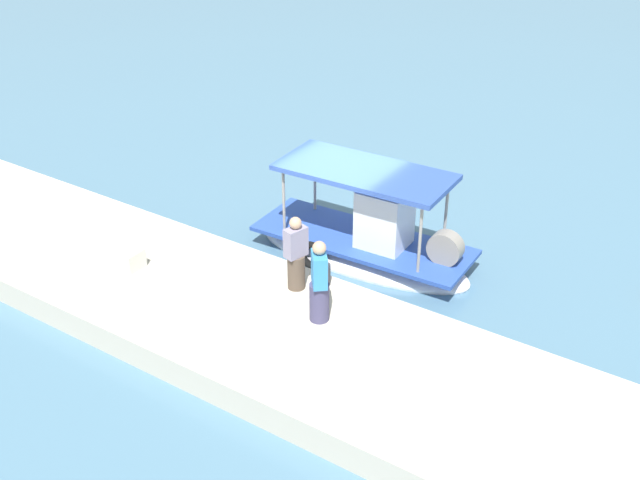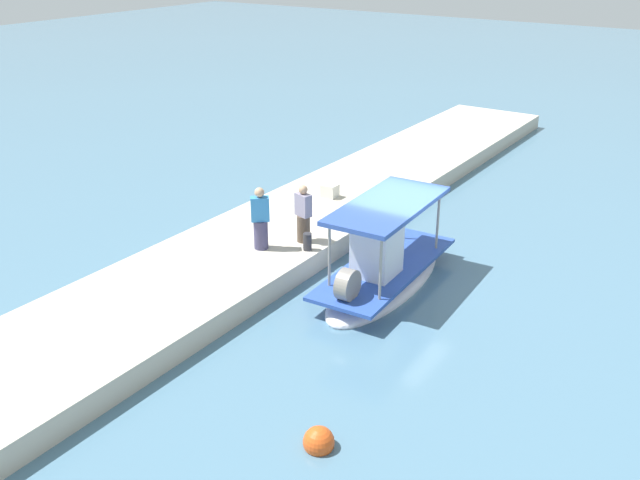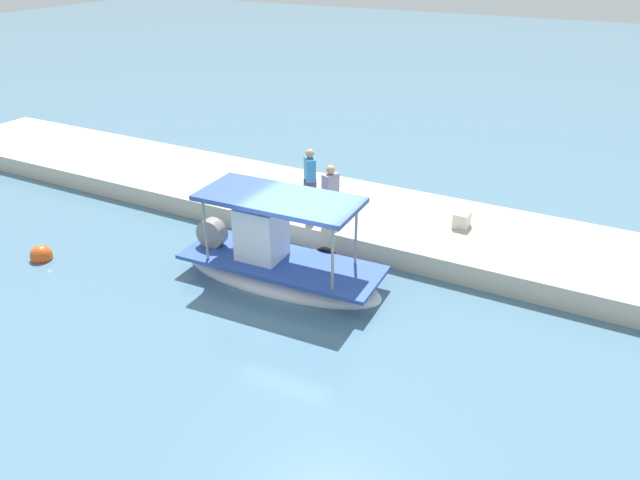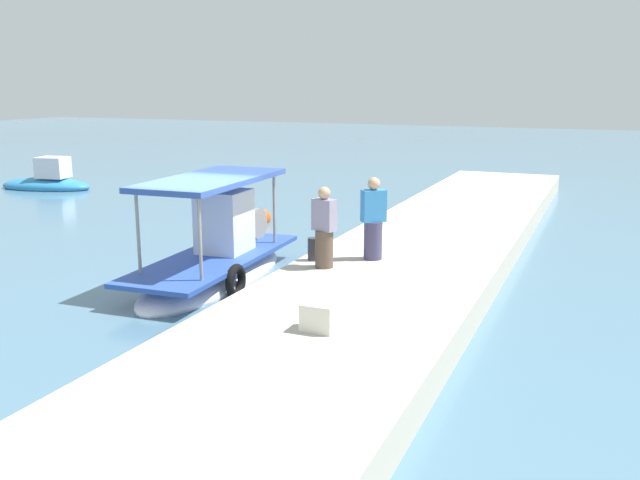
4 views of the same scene
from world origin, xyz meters
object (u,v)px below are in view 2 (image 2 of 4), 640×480
Objects in this scene: fisherman_by_crate at (260,221)px; mooring_bollard at (307,242)px; main_fishing_boat at (383,271)px; marker_buoy at (319,442)px; fisherman_near_bollard at (303,216)px; cargo_crate at (330,191)px.

fisherman_by_crate is 1.42m from mooring_bollard.
mooring_bollard is (0.30, -2.26, 0.42)m from main_fishing_boat.
mooring_bollard is at bearing -143.69° from marker_buoy.
fisherman_near_bollard is (-0.14, -2.69, 0.94)m from main_fishing_boat.
marker_buoy is (9.99, 6.27, -0.71)m from cargo_crate.
cargo_crate is at bearing -158.43° from fisherman_near_bollard.
main_fishing_boat reaches higher than mooring_bollard.
main_fishing_boat is 6.73m from marker_buoy.
mooring_bollard reaches higher than marker_buoy.
fisherman_near_bollard reaches higher than mooring_bollard.
fisherman_by_crate reaches higher than cargo_crate.
cargo_crate is at bearing -171.55° from fisherman_by_crate.
fisherman_by_crate is 7.91m from marker_buoy.
marker_buoy is (6.49, 4.89, -1.26)m from fisherman_near_bollard.
main_fishing_boat is 11.34× the size of mooring_bollard.
fisherman_near_bollard is at bearing -93.03° from main_fishing_boat.
cargo_crate is at bearing -131.75° from main_fishing_boat.
cargo_crate is (-3.50, -1.38, -0.55)m from fisherman_near_bollard.
fisherman_by_crate reaches higher than mooring_bollard.
mooring_bollard is 0.83× the size of marker_buoy.
mooring_bollard is at bearing 44.99° from fisherman_near_bollard.
cargo_crate is 11.81m from marker_buoy.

